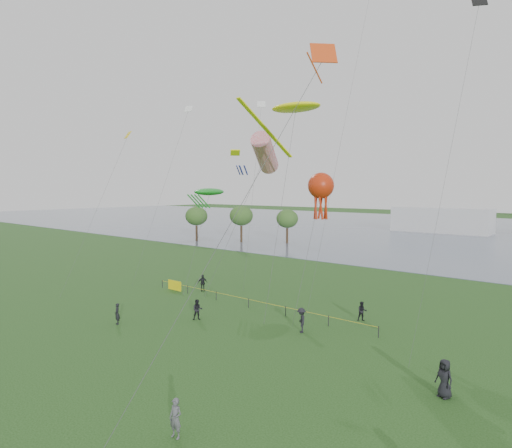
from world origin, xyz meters
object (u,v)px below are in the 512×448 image
Objects in this scene: fence at (201,291)px; kite_octopus at (321,186)px; kite_stingray at (295,108)px; kite_flyer at (176,418)px.

kite_octopus is at bearing 19.52° from fence.
kite_flyer is at bearing -47.60° from kite_stingray.
kite_flyer is 27.94m from kite_stingray.
kite_octopus reaches higher than kite_flyer.
kite_octopus is at bearing 97.56° from kite_flyer.
kite_stingray reaches higher than kite_octopus.
fence is 15.42m from kite_octopus.
kite_flyer is 0.09× the size of kite_stingray.
fence is 2.03× the size of kite_octopus.
kite_stingray is at bearing 24.84° from fence.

